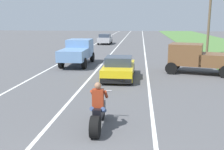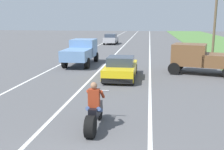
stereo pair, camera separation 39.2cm
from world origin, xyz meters
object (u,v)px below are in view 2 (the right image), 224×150
at_px(motorcycle_with_rider, 94,113).
at_px(pickup_truck_right_shoulder_brown, 203,58).
at_px(sports_car_yellow, 121,68).
at_px(distant_car_far_ahead, 111,39).
at_px(pickup_truck_left_lane_light_blue, 81,51).

bearing_deg(motorcycle_with_rider, pickup_truck_right_shoulder_brown, 61.74).
xyz_separation_m(sports_car_yellow, distant_car_far_ahead, (-3.93, 22.88, 0.14)).
height_order(sports_car_yellow, pickup_truck_right_shoulder_brown, pickup_truck_right_shoulder_brown).
xyz_separation_m(sports_car_yellow, pickup_truck_right_shoulder_brown, (5.28, 1.99, 0.48)).
xyz_separation_m(pickup_truck_left_lane_light_blue, pickup_truck_right_shoulder_brown, (8.97, -2.53, 0.00)).
relative_size(pickup_truck_left_lane_light_blue, pickup_truck_right_shoulder_brown, 0.93).
relative_size(pickup_truck_right_shoulder_brown, distant_car_far_ahead, 1.29).
bearing_deg(pickup_truck_right_shoulder_brown, distant_car_far_ahead, 113.80).
bearing_deg(distant_car_far_ahead, pickup_truck_right_shoulder_brown, -66.20).
xyz_separation_m(motorcycle_with_rider, pickup_truck_right_shoulder_brown, (5.31, 9.88, 0.51)).
height_order(pickup_truck_left_lane_light_blue, pickup_truck_right_shoulder_brown, same).
height_order(motorcycle_with_rider, sports_car_yellow, motorcycle_with_rider).
bearing_deg(sports_car_yellow, motorcycle_with_rider, -90.22).
bearing_deg(pickup_truck_left_lane_light_blue, sports_car_yellow, -50.79).
height_order(sports_car_yellow, pickup_truck_left_lane_light_blue, pickup_truck_left_lane_light_blue).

